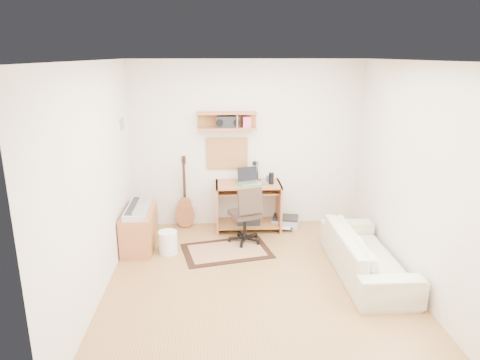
{
  "coord_description": "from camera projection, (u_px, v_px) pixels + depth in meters",
  "views": [
    {
      "loc": [
        -0.48,
        -4.72,
        2.66
      ],
      "look_at": [
        -0.15,
        1.05,
        1.0
      ],
      "focal_mm": 32.81,
      "sensor_mm": 36.0,
      "label": 1
    }
  ],
  "objects": [
    {
      "name": "cabinet",
      "position": [
        139.0,
        229.0,
        6.22
      ],
      "size": [
        0.4,
        0.9,
        0.55
      ],
      "primitive_type": "cube",
      "color": "#B76A40",
      "rests_on": "floor"
    },
    {
      "name": "sofa",
      "position": [
        367.0,
        247.0,
        5.44
      ],
      "size": [
        0.54,
        1.85,
        0.72
      ],
      "primitive_type": "imported",
      "rotation": [
        0.0,
        0.0,
        1.57
      ],
      "color": "beige",
      "rests_on": "floor"
    },
    {
      "name": "wall_photo",
      "position": [
        122.0,
        124.0,
        6.16
      ],
      "size": [
        0.02,
        0.2,
        0.15
      ],
      "primitive_type": "cube",
      "color": "#4C8CBF",
      "rests_on": "left_wall"
    },
    {
      "name": "floor",
      "position": [
        257.0,
        284.0,
        5.3
      ],
      "size": [
        3.6,
        4.0,
        0.01
      ],
      "primitive_type": "cube",
      "color": "#A47644",
      "rests_on": "ground"
    },
    {
      "name": "music_keyboard",
      "position": [
        138.0,
        208.0,
        6.13
      ],
      "size": [
        0.27,
        0.88,
        0.08
      ],
      "primitive_type": "cube",
      "color": "#B2B5BA",
      "rests_on": "cabinet"
    },
    {
      "name": "back_wall",
      "position": [
        246.0,
        145.0,
        6.86
      ],
      "size": [
        3.6,
        0.01,
        2.6
      ],
      "primitive_type": "cube",
      "color": "silver",
      "rests_on": "ground"
    },
    {
      "name": "task_chair",
      "position": [
        245.0,
        214.0,
        6.34
      ],
      "size": [
        0.58,
        0.58,
        0.88
      ],
      "primitive_type": null,
      "rotation": [
        0.0,
        0.0,
        0.35
      ],
      "color": "#31241D",
      "rests_on": "floor"
    },
    {
      "name": "boombox",
      "position": [
        228.0,
        122.0,
        6.61
      ],
      "size": [
        0.35,
        0.16,
        0.18
      ],
      "primitive_type": "cube",
      "color": "black",
      "rests_on": "wall_shelf"
    },
    {
      "name": "laptop",
      "position": [
        250.0,
        176.0,
        6.69
      ],
      "size": [
        0.39,
        0.39,
        0.24
      ],
      "primitive_type": null,
      "rotation": [
        0.0,
        0.0,
        0.27
      ],
      "color": "silver",
      "rests_on": "desk"
    },
    {
      "name": "printer",
      "position": [
        285.0,
        221.0,
        7.02
      ],
      "size": [
        0.48,
        0.41,
        0.16
      ],
      "primitive_type": "cube",
      "rotation": [
        0.0,
        0.0,
        -0.23
      ],
      "color": "#A5A8AA",
      "rests_on": "floor"
    },
    {
      "name": "ceiling",
      "position": [
        260.0,
        60.0,
        4.58
      ],
      "size": [
        3.6,
        4.0,
        0.01
      ],
      "primitive_type": "cube",
      "color": "white",
      "rests_on": "ground"
    },
    {
      "name": "speaker",
      "position": [
        271.0,
        178.0,
        6.69
      ],
      "size": [
        0.08,
        0.08,
        0.18
      ],
      "primitive_type": "cylinder",
      "color": "black",
      "rests_on": "desk"
    },
    {
      "name": "wall_shelf",
      "position": [
        227.0,
        121.0,
        6.61
      ],
      "size": [
        0.9,
        0.25,
        0.26
      ],
      "primitive_type": "cube",
      "color": "#B76A40",
      "rests_on": "back_wall"
    },
    {
      "name": "desk",
      "position": [
        248.0,
        206.0,
        6.85
      ],
      "size": [
        1.0,
        0.55,
        0.75
      ],
      "primitive_type": null,
      "color": "#B76A40",
      "rests_on": "floor"
    },
    {
      "name": "rug",
      "position": [
        227.0,
        251.0,
        6.15
      ],
      "size": [
        1.33,
        1.03,
        0.02
      ],
      "primitive_type": "cube",
      "rotation": [
        0.0,
        0.0,
        0.22
      ],
      "color": "tan",
      "rests_on": "floor"
    },
    {
      "name": "waste_basket",
      "position": [
        168.0,
        242.0,
        6.07
      ],
      "size": [
        0.31,
        0.31,
        0.31
      ],
      "primitive_type": "cylinder",
      "rotation": [
        0.0,
        0.0,
        0.21
      ],
      "color": "white",
      "rests_on": "floor"
    },
    {
      "name": "right_wall",
      "position": [
        415.0,
        177.0,
        5.03
      ],
      "size": [
        0.01,
        4.0,
        2.6
      ],
      "primitive_type": "cube",
      "color": "silver",
      "rests_on": "ground"
    },
    {
      "name": "pencil_cup",
      "position": [
        268.0,
        178.0,
        6.84
      ],
      "size": [
        0.06,
        0.06,
        0.09
      ],
      "primitive_type": "cylinder",
      "color": "#2E498B",
      "rests_on": "desk"
    },
    {
      "name": "left_wall",
      "position": [
        96.0,
        182.0,
        4.84
      ],
      "size": [
        0.01,
        4.0,
        2.6
      ],
      "primitive_type": "cube",
      "color": "silver",
      "rests_on": "ground"
    },
    {
      "name": "cork_board",
      "position": [
        227.0,
        153.0,
        6.86
      ],
      "size": [
        0.64,
        0.03,
        0.49
      ],
      "primitive_type": "cube",
      "color": "tan",
      "rests_on": "back_wall"
    },
    {
      "name": "desk_lamp",
      "position": [
        258.0,
        171.0,
        6.84
      ],
      "size": [
        0.11,
        0.11,
        0.33
      ],
      "primitive_type": null,
      "color": "black",
      "rests_on": "desk"
    },
    {
      "name": "guitar",
      "position": [
        184.0,
        193.0,
        6.87
      ],
      "size": [
        0.32,
        0.21,
        1.15
      ],
      "primitive_type": null,
      "rotation": [
        0.0,
        0.0,
        0.06
      ],
      "color": "#99542F",
      "rests_on": "floor"
    }
  ]
}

